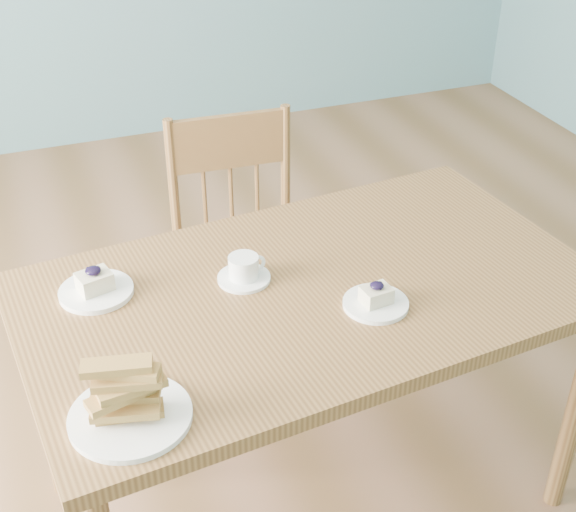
{
  "coord_description": "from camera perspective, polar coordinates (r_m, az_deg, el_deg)",
  "views": [
    {
      "loc": [
        -0.45,
        -1.66,
        1.83
      ],
      "look_at": [
        0.12,
        -0.14,
        0.8
      ],
      "focal_mm": 50.0,
      "sensor_mm": 36.0,
      "label": 1
    }
  ],
  "objects": [
    {
      "name": "dining_chair",
      "position": [
        2.57,
        -3.23,
        0.04
      ],
      "size": [
        0.43,
        0.41,
        0.89
      ],
      "rotation": [
        0.0,
        0.0,
        -0.06
      ],
      "color": "brown",
      "rests_on": "ground"
    },
    {
      "name": "cheesecake_plate_far",
      "position": [
        1.95,
        -13.52,
        -2.16
      ],
      "size": [
        0.18,
        0.18,
        0.07
      ],
      "rotation": [
        0.0,
        0.0,
        0.25
      ],
      "color": "white",
      "rests_on": "dining_table"
    },
    {
      "name": "cheesecake_plate_near",
      "position": [
        1.87,
        6.27,
        -3.13
      ],
      "size": [
        0.15,
        0.15,
        0.06
      ],
      "rotation": [
        0.0,
        0.0,
        0.11
      ],
      "color": "white",
      "rests_on": "dining_table"
    },
    {
      "name": "room",
      "position": [
        1.79,
        -5.3,
        16.69
      ],
      "size": [
        5.01,
        5.01,
        2.71
      ],
      "color": "brown",
      "rests_on": "ground"
    },
    {
      "name": "coffee_cup",
      "position": [
        1.94,
        -3.14,
        -1.01
      ],
      "size": [
        0.13,
        0.13,
        0.06
      ],
      "rotation": [
        0.0,
        0.0,
        0.1
      ],
      "color": "white",
      "rests_on": "dining_table"
    },
    {
      "name": "biscotti_plate",
      "position": [
        1.58,
        -11.31,
        -10.0
      ],
      "size": [
        0.24,
        0.24,
        0.14
      ],
      "rotation": [
        0.0,
        0.0,
        -0.13
      ],
      "color": "white",
      "rests_on": "dining_table"
    },
    {
      "name": "dining_table",
      "position": [
        1.97,
        1.53,
        -3.88
      ],
      "size": [
        1.44,
        0.91,
        0.73
      ],
      "rotation": [
        0.0,
        0.0,
        0.1
      ],
      "color": "brown",
      "rests_on": "ground"
    }
  ]
}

